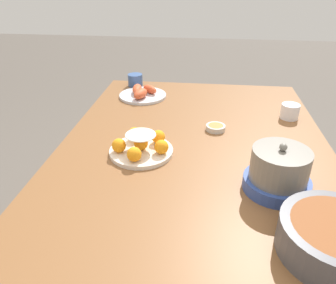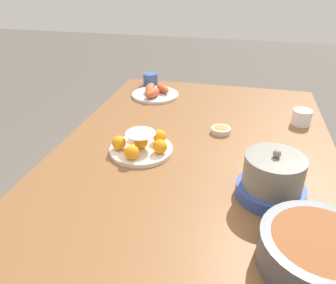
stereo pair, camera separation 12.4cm
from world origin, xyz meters
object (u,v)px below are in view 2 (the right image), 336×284
dining_table (194,168)px  sauce_bowl (221,130)px  seafood_platter (155,93)px  cake_plate (141,144)px  cup_far (302,117)px  serving_bowl (318,252)px  cup_near (150,79)px  warming_pot (272,179)px

dining_table → sauce_bowl: bearing=154.5°
seafood_platter → cake_plate: bearing=10.3°
cup_far → cake_plate: bearing=-57.6°
cake_plate → cup_far: bearing=122.4°
serving_bowl → cup_near: size_ratio=3.26×
dining_table → serving_bowl: (0.48, 0.37, 0.13)m
cake_plate → cup_near: (-0.76, -0.18, 0.00)m
cup_near → serving_bowl: bearing=32.1°
cup_near → cup_far: (0.37, 0.81, -0.00)m
sauce_bowl → dining_table: bearing=-25.5°
cake_plate → warming_pot: bearing=69.7°
cup_far → sauce_bowl: bearing=-64.0°
cake_plate → seafood_platter: size_ratio=0.96×
sauce_bowl → seafood_platter: (-0.36, -0.39, 0.01)m
seafood_platter → warming_pot: size_ratio=1.20×
cup_near → warming_pot: bearing=34.8°
sauce_bowl → cup_near: (-0.53, -0.46, 0.02)m
cup_far → warming_pot: warming_pot is taller
cake_plate → sauce_bowl: 0.36m
sauce_bowl → cup_far: size_ratio=1.00×
serving_bowl → sauce_bowl: 0.71m
cake_plate → sauce_bowl: cake_plate is taller
sauce_bowl → cup_far: 0.38m
dining_table → warming_pot: bearing=50.2°
dining_table → seafood_platter: (-0.53, -0.30, 0.10)m
sauce_bowl → cup_far: (-0.17, 0.34, 0.02)m
serving_bowl → sauce_bowl: serving_bowl is taller
seafood_platter → cup_near: 0.19m
warming_pot → dining_table: bearing=-129.8°
seafood_platter → cup_far: (0.19, 0.73, 0.01)m
cup_far → warming_pot: 0.59m
cup_far → warming_pot: size_ratio=0.39×
sauce_bowl → cup_far: bearing=116.0°
seafood_platter → cup_far: 0.76m
sauce_bowl → warming_pot: size_ratio=0.40×
dining_table → seafood_platter: size_ratio=6.32×
seafood_platter → cup_far: size_ratio=3.04×
serving_bowl → sauce_bowl: (-0.66, -0.28, -0.04)m
serving_bowl → warming_pot: 0.27m
dining_table → seafood_platter: seafood_platter is taller
sauce_bowl → cup_near: size_ratio=0.98×
warming_pot → sauce_bowl: bearing=-155.2°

